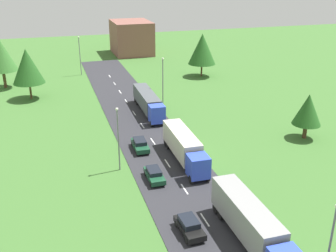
{
  "coord_description": "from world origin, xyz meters",
  "views": [
    {
      "loc": [
        -13.63,
        -14.57,
        24.1
      ],
      "look_at": [
        1.82,
        36.22,
        2.93
      ],
      "focal_mm": 42.98,
      "sensor_mm": 36.0,
      "label": 1
    }
  ],
  "objects_px": {
    "car_fourth": "(140,144)",
    "distant_building": "(131,37)",
    "truck_second": "(184,146)",
    "lamppost_fourth": "(80,54)",
    "car_second": "(189,226)",
    "tree_birch": "(202,49)",
    "tree_pine": "(27,66)",
    "lamppost_third": "(163,79)",
    "lamppost_lead": "(331,241)",
    "lamppost_second": "(118,136)",
    "tree_oak": "(1,55)",
    "tree_maple": "(308,110)",
    "truck_lead": "(252,224)",
    "truck_third": "(148,102)",
    "car_third": "(154,174)"
  },
  "relations": [
    {
      "from": "car_fourth",
      "to": "distant_building",
      "type": "height_order",
      "value": "distant_building"
    },
    {
      "from": "truck_second",
      "to": "car_fourth",
      "type": "xyz_separation_m",
      "value": [
        -4.79,
        5.06,
        -1.3
      ]
    },
    {
      "from": "lamppost_fourth",
      "to": "car_second",
      "type": "bearing_deg",
      "value": -86.53
    },
    {
      "from": "truck_second",
      "to": "lamppost_fourth",
      "type": "relative_size",
      "value": 1.4
    },
    {
      "from": "tree_birch",
      "to": "tree_pine",
      "type": "relative_size",
      "value": 1.02
    },
    {
      "from": "lamppost_third",
      "to": "tree_pine",
      "type": "xyz_separation_m",
      "value": [
        -23.54,
        11.04,
        1.53
      ]
    },
    {
      "from": "truck_second",
      "to": "lamppost_fourth",
      "type": "xyz_separation_m",
      "value": [
        -8.55,
        50.03,
        2.88
      ]
    },
    {
      "from": "car_second",
      "to": "car_fourth",
      "type": "bearing_deg",
      "value": 90.51
    },
    {
      "from": "lamppost_fourth",
      "to": "distant_building",
      "type": "bearing_deg",
      "value": 51.9
    },
    {
      "from": "lamppost_lead",
      "to": "lamppost_second",
      "type": "distance_m",
      "value": 27.24
    },
    {
      "from": "tree_oak",
      "to": "tree_maple",
      "type": "bearing_deg",
      "value": -42.9
    },
    {
      "from": "truck_second",
      "to": "lamppost_second",
      "type": "distance_m",
      "value": 8.99
    },
    {
      "from": "truck_second",
      "to": "tree_birch",
      "type": "xyz_separation_m",
      "value": [
        18.32,
        40.61,
        4.29
      ]
    },
    {
      "from": "lamppost_lead",
      "to": "lamppost_third",
      "type": "height_order",
      "value": "lamppost_third"
    },
    {
      "from": "car_fourth",
      "to": "lamppost_third",
      "type": "distance_m",
      "value": 20.4
    },
    {
      "from": "tree_maple",
      "to": "car_second",
      "type": "bearing_deg",
      "value": -145.35
    },
    {
      "from": "car_fourth",
      "to": "tree_birch",
      "type": "distance_m",
      "value": 42.77
    },
    {
      "from": "tree_birch",
      "to": "lamppost_second",
      "type": "bearing_deg",
      "value": -123.58
    },
    {
      "from": "truck_lead",
      "to": "tree_oak",
      "type": "relative_size",
      "value": 1.28
    },
    {
      "from": "car_second",
      "to": "lamppost_lead",
      "type": "xyz_separation_m",
      "value": [
        8.24,
        -9.43,
        3.41
      ]
    },
    {
      "from": "lamppost_fourth",
      "to": "tree_birch",
      "type": "bearing_deg",
      "value": -19.32
    },
    {
      "from": "truck_lead",
      "to": "tree_oak",
      "type": "xyz_separation_m",
      "value": [
        -25.33,
        61.83,
        4.89
      ]
    },
    {
      "from": "car_second",
      "to": "tree_pine",
      "type": "relative_size",
      "value": 0.43
    },
    {
      "from": "truck_lead",
      "to": "tree_pine",
      "type": "xyz_separation_m",
      "value": [
        -20.0,
        52.22,
        4.24
      ]
    },
    {
      "from": "lamppost_third",
      "to": "tree_birch",
      "type": "distance_m",
      "value": 22.8
    },
    {
      "from": "lamppost_lead",
      "to": "tree_birch",
      "type": "xyz_separation_m",
      "value": [
        14.7,
        64.93,
        2.18
      ]
    },
    {
      "from": "truck_lead",
      "to": "tree_birch",
      "type": "distance_m",
      "value": 61.55
    },
    {
      "from": "truck_third",
      "to": "tree_oak",
      "type": "relative_size",
      "value": 1.38
    },
    {
      "from": "car_third",
      "to": "lamppost_lead",
      "type": "relative_size",
      "value": 0.56
    },
    {
      "from": "lamppost_lead",
      "to": "tree_pine",
      "type": "xyz_separation_m",
      "value": [
        -23.35,
        58.46,
        2.21
      ]
    },
    {
      "from": "truck_third",
      "to": "lamppost_second",
      "type": "relative_size",
      "value": 1.74
    },
    {
      "from": "tree_birch",
      "to": "tree_maple",
      "type": "bearing_deg",
      "value": -87.74
    },
    {
      "from": "lamppost_second",
      "to": "tree_birch",
      "type": "xyz_separation_m",
      "value": [
        26.95,
        40.6,
        1.78
      ]
    },
    {
      "from": "tree_birch",
      "to": "tree_pine",
      "type": "bearing_deg",
      "value": -170.35
    },
    {
      "from": "car_third",
      "to": "tree_pine",
      "type": "height_order",
      "value": "tree_pine"
    },
    {
      "from": "car_second",
      "to": "lamppost_fourth",
      "type": "relative_size",
      "value": 0.46
    },
    {
      "from": "truck_third",
      "to": "lamppost_fourth",
      "type": "distance_m",
      "value": 31.64
    },
    {
      "from": "truck_lead",
      "to": "truck_second",
      "type": "bearing_deg",
      "value": 90.85
    },
    {
      "from": "truck_second",
      "to": "tree_pine",
      "type": "distance_m",
      "value": 39.67
    },
    {
      "from": "car_second",
      "to": "tree_maple",
      "type": "relative_size",
      "value": 0.61
    },
    {
      "from": "truck_third",
      "to": "lamppost_fourth",
      "type": "height_order",
      "value": "lamppost_fourth"
    },
    {
      "from": "tree_maple",
      "to": "tree_pine",
      "type": "bearing_deg",
      "value": 140.94
    },
    {
      "from": "truck_second",
      "to": "truck_third",
      "type": "distance_m",
      "value": 19.75
    },
    {
      "from": "lamppost_fourth",
      "to": "truck_lead",
      "type": "bearing_deg",
      "value": -82.62
    },
    {
      "from": "truck_third",
      "to": "lamppost_second",
      "type": "height_order",
      "value": "lamppost_second"
    },
    {
      "from": "lamppost_third",
      "to": "tree_pine",
      "type": "distance_m",
      "value": 26.04
    },
    {
      "from": "distant_building",
      "to": "lamppost_second",
      "type": "bearing_deg",
      "value": -103.34
    },
    {
      "from": "truck_lead",
      "to": "lamppost_lead",
      "type": "relative_size",
      "value": 1.79
    },
    {
      "from": "lamppost_fourth",
      "to": "distant_building",
      "type": "height_order",
      "value": "distant_building"
    },
    {
      "from": "truck_third",
      "to": "car_third",
      "type": "relative_size",
      "value": 3.44
    }
  ]
}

